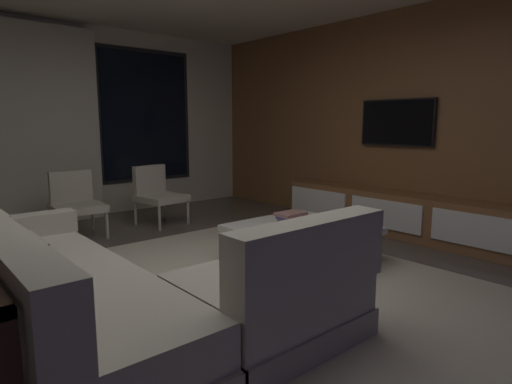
# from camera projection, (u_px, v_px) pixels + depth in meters

# --- Properties ---
(floor) EXTENTS (9.20, 9.20, 0.00)m
(floor) POSITION_uv_depth(u_px,v_px,m) (212.00, 296.00, 3.38)
(floor) COLOR #564C44
(back_wall_with_window) EXTENTS (6.60, 0.30, 2.70)m
(back_wall_with_window) POSITION_uv_depth(u_px,v_px,m) (53.00, 123.00, 5.83)
(back_wall_with_window) COLOR beige
(back_wall_with_window) RESTS_ON floor
(media_wall) EXTENTS (0.12, 7.80, 2.70)m
(media_wall) POSITION_uv_depth(u_px,v_px,m) (420.00, 123.00, 5.14)
(media_wall) COLOR brown
(media_wall) RESTS_ON floor
(area_rug) EXTENTS (3.20, 3.80, 0.01)m
(area_rug) POSITION_uv_depth(u_px,v_px,m) (254.00, 288.00, 3.53)
(area_rug) COLOR beige
(area_rug) RESTS_ON floor
(sectional_couch) EXTENTS (1.98, 2.50, 0.82)m
(sectional_couch) POSITION_uv_depth(u_px,v_px,m) (117.00, 296.00, 2.65)
(sectional_couch) COLOR #A49C8C
(sectional_couch) RESTS_ON floor
(coffee_table) EXTENTS (1.16, 1.16, 0.36)m
(coffee_table) POSITION_uv_depth(u_px,v_px,m) (301.00, 244.00, 4.18)
(coffee_table) COLOR #3A2418
(coffee_table) RESTS_ON floor
(book_stack_on_coffee_table) EXTENTS (0.28, 0.23, 0.11)m
(book_stack_on_coffee_table) POSITION_uv_depth(u_px,v_px,m) (291.00, 217.00, 4.29)
(book_stack_on_coffee_table) COLOR #6944AF
(book_stack_on_coffee_table) RESTS_ON coffee_table
(accent_chair_near_window) EXTENTS (0.63, 0.65, 0.78)m
(accent_chair_near_window) POSITION_uv_depth(u_px,v_px,m) (157.00, 192.00, 5.76)
(accent_chair_near_window) COLOR #B2ADA0
(accent_chair_near_window) RESTS_ON floor
(accent_chair_by_curtain) EXTENTS (0.56, 0.58, 0.78)m
(accent_chair_by_curtain) POSITION_uv_depth(u_px,v_px,m) (76.00, 201.00, 5.11)
(accent_chair_by_curtain) COLOR #B2ADA0
(accent_chair_by_curtain) RESTS_ON floor
(media_console) EXTENTS (0.46, 3.10, 0.52)m
(media_console) POSITION_uv_depth(u_px,v_px,m) (399.00, 215.00, 5.17)
(media_console) COLOR brown
(media_console) RESTS_ON floor
(mounted_tv) EXTENTS (0.05, 0.97, 0.56)m
(mounted_tv) POSITION_uv_depth(u_px,v_px,m) (397.00, 123.00, 5.26)
(mounted_tv) COLOR black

